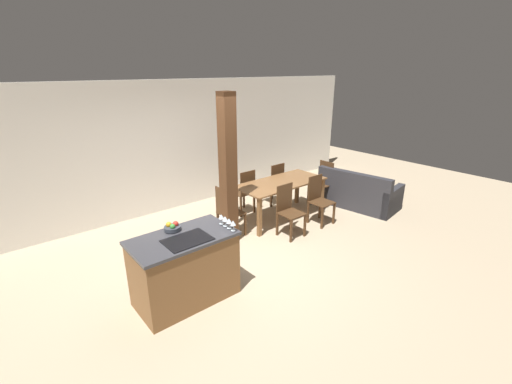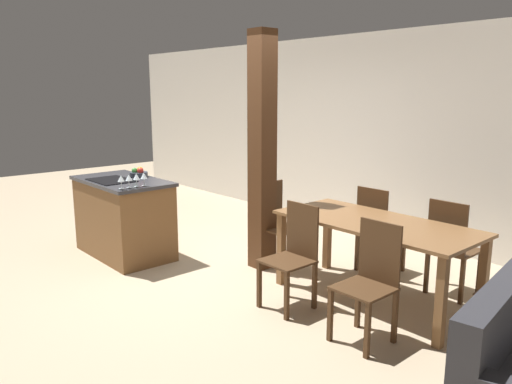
{
  "view_description": "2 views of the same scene",
  "coord_description": "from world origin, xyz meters",
  "views": [
    {
      "loc": [
        -2.86,
        -3.92,
        2.9
      ],
      "look_at": [
        0.6,
        0.2,
        0.95
      ],
      "focal_mm": 24.0,
      "sensor_mm": 36.0,
      "label": 1
    },
    {
      "loc": [
        4.26,
        -3.04,
        1.95
      ],
      "look_at": [
        0.6,
        0.2,
        0.95
      ],
      "focal_mm": 35.0,
      "sensor_mm": 36.0,
      "label": 2
    }
  ],
  "objects": [
    {
      "name": "wine_glass_near",
      "position": [
        -0.53,
        -0.69,
        1.04
      ],
      "size": [
        0.07,
        0.07,
        0.14
      ],
      "color": "silver",
      "rests_on": "kitchen_island"
    },
    {
      "name": "kitchen_island",
      "position": [
        -1.11,
        -0.4,
        0.46
      ],
      "size": [
        1.31,
        0.74,
        0.93
      ],
      "color": "brown",
      "rests_on": "ground_plane"
    },
    {
      "name": "dining_chair_near_left",
      "position": [
        1.26,
        0.07,
        0.49
      ],
      "size": [
        0.4,
        0.4,
        0.95
      ],
      "color": "#472D19",
      "rests_on": "ground_plane"
    },
    {
      "name": "dining_chair_near_right",
      "position": [
        2.09,
        0.07,
        0.49
      ],
      "size": [
        0.4,
        0.4,
        0.95
      ],
      "color": "#472D19",
      "rests_on": "ground_plane"
    },
    {
      "name": "dining_chair_far_left",
      "position": [
        1.26,
        1.36,
        0.49
      ],
      "size": [
        0.4,
        0.4,
        0.95
      ],
      "rotation": [
        0.0,
        0.0,
        3.14
      ],
      "color": "#472D19",
      "rests_on": "ground_plane"
    },
    {
      "name": "fruit_bowl",
      "position": [
        -1.12,
        -0.17,
        0.97
      ],
      "size": [
        0.21,
        0.21,
        0.11
      ],
      "color": "#383D47",
      "rests_on": "kitchen_island"
    },
    {
      "name": "dining_table",
      "position": [
        1.68,
        0.71,
        0.67
      ],
      "size": [
        1.86,
        0.84,
        0.77
      ],
      "color": "brown",
      "rests_on": "ground_plane"
    },
    {
      "name": "ground_plane",
      "position": [
        0.0,
        0.0,
        0.0
      ],
      "size": [
        16.0,
        16.0,
        0.0
      ],
      "primitive_type": "plane",
      "color": "tan"
    },
    {
      "name": "wine_glass_end",
      "position": [
        -0.53,
        -0.42,
        1.04
      ],
      "size": [
        0.07,
        0.07,
        0.14
      ],
      "color": "silver",
      "rests_on": "kitchen_island"
    },
    {
      "name": "timber_post",
      "position": [
        0.29,
        0.56,
        1.29
      ],
      "size": [
        0.23,
        0.23,
        2.57
      ],
      "color": "#4C2D19",
      "rests_on": "ground_plane"
    },
    {
      "name": "dining_chair_far_right",
      "position": [
        2.09,
        1.36,
        0.49
      ],
      "size": [
        0.4,
        0.4,
        0.95
      ],
      "rotation": [
        0.0,
        0.0,
        3.14
      ],
      "color": "#472D19",
      "rests_on": "ground_plane"
    },
    {
      "name": "dining_chair_head_end",
      "position": [
        0.37,
        0.71,
        0.49
      ],
      "size": [
        0.4,
        0.4,
        0.95
      ],
      "rotation": [
        0.0,
        0.0,
        1.57
      ],
      "color": "#472D19",
      "rests_on": "ground_plane"
    },
    {
      "name": "wine_glass_far",
      "position": [
        -0.53,
        -0.51,
        1.04
      ],
      "size": [
        0.07,
        0.07,
        0.14
      ],
      "color": "silver",
      "rests_on": "kitchen_island"
    },
    {
      "name": "wine_glass_middle",
      "position": [
        -0.53,
        -0.6,
        1.04
      ],
      "size": [
        0.07,
        0.07,
        0.14
      ],
      "color": "silver",
      "rests_on": "kitchen_island"
    },
    {
      "name": "wall_back",
      "position": [
        0.0,
        2.63,
        1.35
      ],
      "size": [
        11.2,
        0.08,
        2.7
      ],
      "color": "silver",
      "rests_on": "ground_plane"
    }
  ]
}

